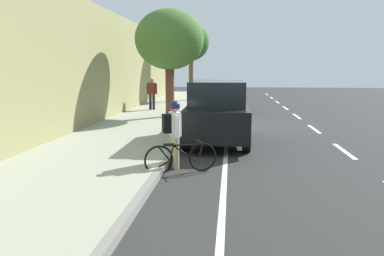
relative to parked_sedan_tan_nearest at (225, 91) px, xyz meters
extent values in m
plane|color=#2C2C2C|center=(-0.88, 11.61, -0.75)|extent=(68.10, 68.10, 0.00)
cube|color=#9DA08D|center=(3.18, 11.61, -0.67)|extent=(3.85, 42.56, 0.16)
cube|color=gray|center=(1.18, 11.61, -0.67)|extent=(0.16, 42.56, 0.16)
cube|color=white|center=(-3.71, -8.57, -0.75)|extent=(0.14, 2.20, 0.01)
cube|color=white|center=(-3.71, -4.37, -0.75)|extent=(0.14, 2.20, 0.01)
cube|color=white|center=(-3.71, -0.17, -0.75)|extent=(0.14, 2.20, 0.01)
cube|color=white|center=(-3.71, 4.03, -0.75)|extent=(0.14, 2.20, 0.01)
cube|color=white|center=(-3.71, 8.23, -0.75)|extent=(0.14, 2.20, 0.01)
cube|color=white|center=(-3.71, 12.43, -0.75)|extent=(0.14, 2.20, 0.01)
cube|color=white|center=(-3.71, 16.63, -0.75)|extent=(0.14, 2.20, 0.01)
cube|color=white|center=(-0.29, 11.61, -0.75)|extent=(0.12, 42.56, 0.01)
cube|color=#908B59|center=(5.36, 11.61, 1.74)|extent=(0.50, 42.56, 4.98)
cube|color=tan|center=(0.00, 0.00, -0.15)|extent=(1.78, 4.41, 0.64)
cube|color=black|center=(0.00, 0.00, 0.47)|extent=(1.56, 2.11, 0.60)
cylinder|color=black|center=(0.82, 1.36, -0.42)|extent=(0.22, 0.66, 0.66)
cylinder|color=black|center=(-0.80, 1.37, -0.42)|extent=(0.22, 0.66, 0.66)
cylinder|color=black|center=(0.80, -1.37, -0.42)|extent=(0.22, 0.66, 0.66)
cylinder|color=black|center=(-0.82, -1.36, -0.42)|extent=(0.22, 0.66, 0.66)
cube|color=#1E512D|center=(0.12, 7.63, -0.15)|extent=(2.05, 4.51, 0.64)
cube|color=black|center=(0.12, 7.63, 0.47)|extent=(1.69, 2.20, 0.60)
cylinder|color=black|center=(0.83, 9.05, -0.42)|extent=(0.26, 0.67, 0.66)
cylinder|color=black|center=(-0.79, 8.94, -0.42)|extent=(0.26, 0.67, 0.66)
cylinder|color=black|center=(1.02, 6.32, -0.42)|extent=(0.26, 0.67, 0.66)
cylinder|color=black|center=(-0.60, 6.21, -0.42)|extent=(0.26, 0.67, 0.66)
cube|color=black|center=(0.03, 15.57, 0.03)|extent=(1.96, 4.73, 0.90)
cube|color=black|center=(0.03, 15.57, 0.86)|extent=(1.71, 3.12, 0.76)
cylinder|color=black|center=(0.88, 17.04, -0.37)|extent=(0.23, 0.76, 0.76)
cylinder|color=black|center=(-0.87, 17.02, -0.37)|extent=(0.23, 0.76, 0.76)
cylinder|color=black|center=(0.92, 14.13, -0.37)|extent=(0.23, 0.76, 0.76)
cylinder|color=black|center=(-0.83, 14.10, -0.37)|extent=(0.23, 0.76, 0.76)
torus|color=black|center=(0.23, 19.28, -0.41)|extent=(0.64, 0.31, 0.68)
torus|color=black|center=(1.19, 19.69, -0.41)|extent=(0.64, 0.31, 0.68)
cylinder|color=black|center=(0.59, 19.43, -0.33)|extent=(0.61, 0.29, 0.50)
cylinder|color=black|center=(0.93, 19.58, -0.34)|extent=(0.14, 0.09, 0.46)
cylinder|color=black|center=(0.64, 19.45, -0.10)|extent=(0.68, 0.32, 0.05)
cylinder|color=black|center=(1.03, 19.62, -0.49)|extent=(0.34, 0.17, 0.18)
cylinder|color=black|center=(1.08, 19.64, -0.26)|extent=(0.26, 0.14, 0.33)
cylinder|color=black|center=(0.27, 19.30, -0.25)|extent=(0.12, 0.08, 0.33)
cube|color=black|center=(0.97, 19.60, -0.07)|extent=(0.26, 0.19, 0.05)
cylinder|color=black|center=(0.30, 19.31, -0.03)|extent=(0.21, 0.43, 0.03)
cylinder|color=#C6B284|center=(0.88, 19.13, -0.36)|extent=(0.15, 0.15, 0.79)
cylinder|color=#C6B284|center=(0.95, 18.94, -0.36)|extent=(0.15, 0.15, 0.79)
cube|color=white|center=(0.91, 19.03, 0.32)|extent=(0.35, 0.44, 0.56)
cylinder|color=white|center=(0.82, 19.28, 0.29)|extent=(0.10, 0.10, 0.53)
cylinder|color=white|center=(1.00, 18.79, 0.29)|extent=(0.10, 0.10, 0.53)
sphere|color=#CF6754|center=(0.91, 19.03, 0.71)|extent=(0.22, 0.22, 0.22)
sphere|color=navy|center=(0.91, 19.03, 0.75)|extent=(0.25, 0.25, 0.25)
cube|color=black|center=(1.10, 19.11, 0.34)|extent=(0.28, 0.34, 0.44)
cylinder|color=brown|center=(2.42, 0.51, 1.09)|extent=(0.31, 0.31, 3.35)
ellipsoid|color=#31642E|center=(2.42, 0.51, 3.45)|extent=(2.52, 2.52, 2.57)
cylinder|color=brown|center=(2.42, 10.15, 0.74)|extent=(0.41, 0.41, 2.67)
ellipsoid|color=#47702F|center=(2.42, 10.15, 2.94)|extent=(3.16, 3.16, 2.74)
cylinder|color=black|center=(3.77, 7.29, -0.16)|extent=(0.15, 0.15, 0.86)
cylinder|color=black|center=(3.96, 7.24, -0.16)|extent=(0.15, 0.15, 0.86)
cube|color=#591E1E|center=(3.87, 7.27, 0.57)|extent=(0.43, 0.32, 0.61)
cylinder|color=#591E1E|center=(3.61, 7.33, 0.54)|extent=(0.10, 0.10, 0.58)
cylinder|color=#591E1E|center=(4.12, 7.20, 0.54)|extent=(0.10, 0.10, 0.58)
sphere|color=gray|center=(3.87, 7.27, 1.00)|extent=(0.24, 0.24, 0.24)
camera|label=1|loc=(-0.41, 28.15, 1.63)|focal=36.56mm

